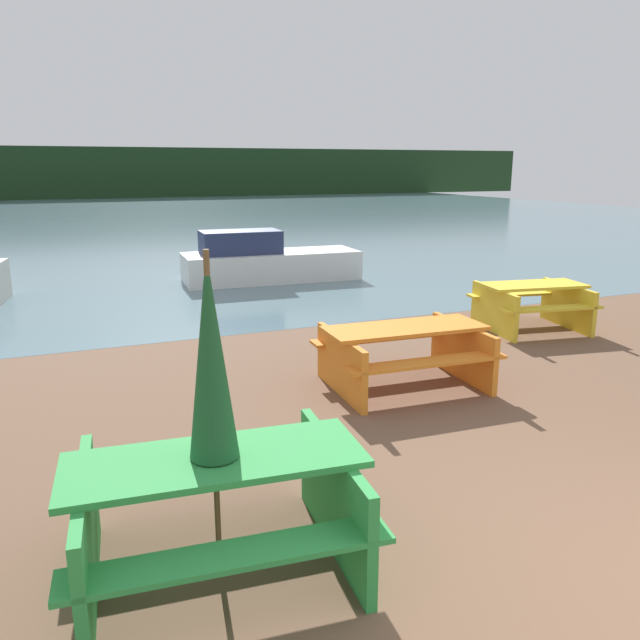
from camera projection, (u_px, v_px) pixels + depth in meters
water at (131, 216)px, 32.44m from camera, size 60.00×50.00×0.00m
far_treeline at (102, 173)px, 49.90m from camera, size 80.00×1.60×4.00m
picnic_table_green at (217, 502)px, 3.93m from camera, size 1.96×1.54×0.79m
picnic_table_orange at (404, 349)px, 7.30m from camera, size 1.94×1.47×0.73m
picnic_table_yellow at (532, 302)px, 9.86m from camera, size 1.78×1.62×0.74m
umbrella_darkgreen at (211, 358)px, 3.71m from camera, size 0.30×0.30×2.08m
boat at (266, 262)px, 14.06m from camera, size 3.98×1.46×1.15m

